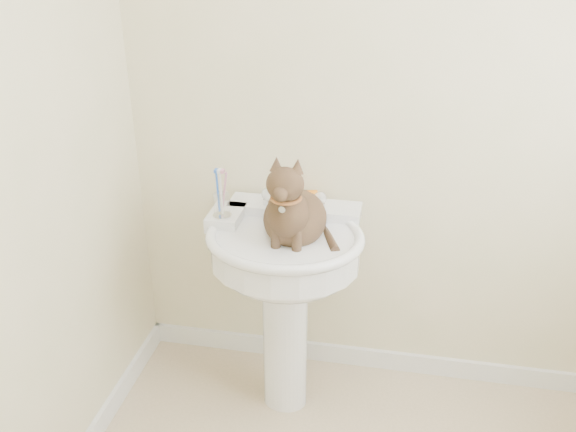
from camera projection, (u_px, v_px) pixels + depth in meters
The scene contains 7 objects.
wall_back at pixel (413, 94), 2.20m from camera, with size 2.20×0.00×2.50m, color beige, non-canonical shape.
baseboard_back at pixel (389, 360), 2.72m from camera, with size 2.20×0.02×0.09m, color white.
pedestal_sink at pixel (285, 267), 2.28m from camera, with size 0.60×0.58×0.82m.
faucet at pixel (293, 199), 2.31m from camera, with size 0.28×0.12×0.14m.
soap_bar at pixel (307, 197), 2.39m from camera, with size 0.09×0.06×0.03m, color orange.
toothbrush_cup at pixel (222, 205), 2.25m from camera, with size 0.07×0.07×0.19m.
cat at pixel (293, 214), 2.15m from camera, with size 0.25×0.31×0.46m.
Camera 1 is at (-0.03, -1.12, 1.82)m, focal length 38.00 mm.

